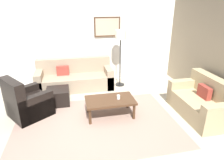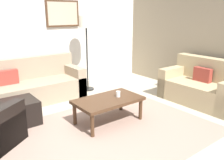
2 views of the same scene
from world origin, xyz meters
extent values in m
plane|color=#B2A893|center=(0.00, 0.00, 0.00)|extent=(8.00, 8.00, 0.00)
cube|color=silver|center=(0.00, 2.60, 1.40)|extent=(6.00, 0.12, 2.80)
cube|color=gray|center=(3.00, 0.00, 1.40)|extent=(0.12, 5.20, 2.80)
cube|color=gray|center=(0.00, 0.00, 0.00)|extent=(3.45, 2.33, 0.01)
cube|color=gray|center=(-0.36, 2.01, 0.21)|extent=(2.22, 0.87, 0.42)
cube|color=gray|center=(-0.36, 2.33, 0.44)|extent=(2.22, 0.24, 0.88)
cube|color=gray|center=(0.65, 2.01, 0.31)|extent=(0.20, 0.87, 0.62)
cube|color=#99382D|center=(-0.70, 2.11, 0.56)|extent=(0.36, 0.12, 0.28)
cube|color=tan|center=(2.37, -0.13, 0.21)|extent=(0.86, 1.52, 0.42)
cube|color=tan|center=(2.68, -0.13, 0.44)|extent=(0.24, 1.52, 0.88)
cube|color=tan|center=(2.37, 0.53, 0.31)|extent=(0.86, 0.20, 0.62)
cube|color=#99382D|center=(2.46, -0.09, 0.56)|extent=(0.12, 0.36, 0.28)
cube|color=black|center=(-1.26, 0.44, 0.30)|extent=(0.74, 0.60, 0.60)
cube|color=black|center=(-0.83, 1.14, 0.20)|extent=(0.56, 0.56, 0.40)
cylinder|color=#472D1C|center=(-0.13, 0.03, 0.18)|extent=(0.06, 0.06, 0.36)
cylinder|color=#472D1C|center=(0.85, 0.03, 0.18)|extent=(0.06, 0.06, 0.36)
cylinder|color=#472D1C|center=(-0.13, 0.55, 0.18)|extent=(0.06, 0.06, 0.36)
cylinder|color=#472D1C|center=(0.85, 0.55, 0.18)|extent=(0.06, 0.06, 0.36)
cube|color=#472D1C|center=(0.36, 0.29, 0.39)|extent=(1.10, 0.64, 0.05)
cylinder|color=white|center=(0.55, 0.27, 0.46)|extent=(0.07, 0.07, 0.10)
cylinder|color=black|center=(1.02, 1.98, 0.01)|extent=(0.28, 0.28, 0.03)
cylinder|color=#262626|center=(1.02, 1.98, 0.72)|extent=(0.04, 0.04, 1.45)
cylinder|color=beige|center=(1.02, 1.98, 1.58)|extent=(0.32, 0.32, 0.26)
cube|color=#472D1C|center=(0.73, 2.52, 1.75)|extent=(0.81, 0.04, 0.59)
cube|color=#B7A58C|center=(0.73, 2.50, 1.75)|extent=(0.73, 0.01, 0.51)
camera|label=1|loc=(-0.42, -3.54, 2.43)|focal=31.17mm
camera|label=2|loc=(-1.84, -2.65, 1.77)|focal=38.24mm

